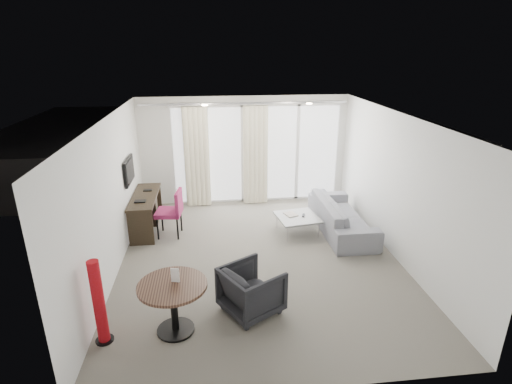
{
  "coord_description": "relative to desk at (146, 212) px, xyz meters",
  "views": [
    {
      "loc": [
        -0.82,
        -6.4,
        3.7
      ],
      "look_at": [
        0.0,
        0.6,
        1.1
      ],
      "focal_mm": 28.0,
      "sensor_mm": 36.0,
      "label": 1
    }
  ],
  "objects": [
    {
      "name": "curtain_track",
      "position": [
        2.23,
        1.25,
        2.07
      ],
      "size": [
        4.8,
        0.04,
        0.04
      ],
      "primitive_type": null,
      "color": "#B2B2B7",
      "rests_on": "ceiling"
    },
    {
      "name": "window_panel",
      "position": [
        2.53,
        1.41,
        0.82
      ],
      "size": [
        4.0,
        0.02,
        2.38
      ],
      "primitive_type": null,
      "color": "white",
      "rests_on": "ground"
    },
    {
      "name": "wall_left",
      "position": [
        -0.27,
        -1.57,
        0.92
      ],
      "size": [
        0.0,
        6.0,
        2.6
      ],
      "primitive_type": "cube",
      "color": "silver",
      "rests_on": "ground"
    },
    {
      "name": "round_table",
      "position": [
        0.83,
        -3.37,
        -0.01
      ],
      "size": [
        1.03,
        1.03,
        0.74
      ],
      "primitive_type": null,
      "rotation": [
        0.0,
        0.0,
        -0.12
      ],
      "color": "#452B1F",
      "rests_on": "floor"
    },
    {
      "name": "red_lamp",
      "position": [
        -0.09,
        -3.47,
        0.22
      ],
      "size": [
        0.32,
        0.32,
        1.2
      ],
      "primitive_type": "cylinder",
      "rotation": [
        0.0,
        0.0,
        0.4
      ],
      "color": "#A30C14",
      "rests_on": "floor"
    },
    {
      "name": "curtain_left",
      "position": [
        1.08,
        1.25,
        0.82
      ],
      "size": [
        0.6,
        0.2,
        2.38
      ],
      "primitive_type": null,
      "color": "#EEE6C3",
      "rests_on": "ground"
    },
    {
      "name": "downlight_b",
      "position": [
        3.43,
        0.03,
        2.21
      ],
      "size": [
        0.12,
        0.12,
        0.02
      ],
      "primitive_type": "cylinder",
      "color": "#FFE0B2",
      "rests_on": "ceiling"
    },
    {
      "name": "desk_chair",
      "position": [
        0.51,
        -0.36,
        0.11
      ],
      "size": [
        0.59,
        0.56,
        0.98
      ],
      "primitive_type": null,
      "rotation": [
        0.0,
        0.0,
        -0.12
      ],
      "color": "#912050",
      "rests_on": "floor"
    },
    {
      "name": "terrace_slab",
      "position": [
        2.53,
        2.93,
        -0.44
      ],
      "size": [
        5.6,
        3.0,
        0.12
      ],
      "primitive_type": "cube",
      "color": "#4D4D50",
      "rests_on": "ground"
    },
    {
      "name": "floor",
      "position": [
        2.23,
        -1.57,
        -0.38
      ],
      "size": [
        5.0,
        6.0,
        0.0
      ],
      "primitive_type": "cube",
      "color": "#666157",
      "rests_on": "ground"
    },
    {
      "name": "wall_right",
      "position": [
        4.73,
        -1.57,
        0.92
      ],
      "size": [
        0.0,
        6.0,
        2.6
      ],
      "primitive_type": "cube",
      "color": "silver",
      "rests_on": "ground"
    },
    {
      "name": "rattan_chair_a",
      "position": [
        3.52,
        2.33,
        0.07
      ],
      "size": [
        0.74,
        0.74,
        0.9
      ],
      "primitive_type": null,
      "rotation": [
        0.0,
        0.0,
        0.23
      ],
      "color": "#4C2F1D",
      "rests_on": "terrace_slab"
    },
    {
      "name": "tv",
      "position": [
        -0.23,
        -0.12,
        0.97
      ],
      "size": [
        0.05,
        0.8,
        0.5
      ],
      "primitive_type": null,
      "color": "black",
      "rests_on": "wall_left"
    },
    {
      "name": "coffee_table",
      "position": [
        3.14,
        -0.55,
        -0.19
      ],
      "size": [
        0.93,
        0.93,
        0.37
      ],
      "primitive_type": null,
      "rotation": [
        0.0,
        0.0,
        0.16
      ],
      "color": "gray",
      "rests_on": "floor"
    },
    {
      "name": "magazine",
      "position": [
        3.02,
        -0.44,
        -0.02
      ],
      "size": [
        0.32,
        0.36,
        0.02
      ],
      "primitive_type": null,
      "rotation": [
        0.0,
        0.0,
        0.34
      ],
      "color": "gray",
      "rests_on": "coffee_table"
    },
    {
      "name": "balustrade",
      "position": [
        2.53,
        4.38,
        0.12
      ],
      "size": [
        5.5,
        0.06,
        1.05
      ],
      "primitive_type": null,
      "color": "#B2B2B7",
      "rests_on": "terrace_slab"
    },
    {
      "name": "menu_card",
      "position": [
        0.88,
        -3.31,
        0.34
      ],
      "size": [
        0.11,
        0.04,
        0.2
      ],
      "primitive_type": null,
      "rotation": [
        0.0,
        0.0,
        -0.23
      ],
      "color": "white",
      "rests_on": "round_table"
    },
    {
      "name": "desk",
      "position": [
        0.0,
        0.0,
        0.0
      ],
      "size": [
        0.5,
        1.61,
        0.75
      ],
      "primitive_type": null,
      "color": "black",
      "rests_on": "floor"
    },
    {
      "name": "downlight_a",
      "position": [
        1.33,
        0.03,
        2.21
      ],
      "size": [
        0.12,
        0.12,
        0.02
      ],
      "primitive_type": "cylinder",
      "color": "#FFE0B2",
      "rests_on": "ceiling"
    },
    {
      "name": "remote",
      "position": [
        3.28,
        -0.53,
        -0.02
      ],
      "size": [
        0.09,
        0.16,
        0.02
      ],
      "primitive_type": null,
      "rotation": [
        0.0,
        0.0,
        -0.31
      ],
      "color": "black",
      "rests_on": "coffee_table"
    },
    {
      "name": "rattan_chair_b",
      "position": [
        4.25,
        3.36,
        -0.0
      ],
      "size": [
        0.59,
        0.59,
        0.75
      ],
      "primitive_type": null,
      "rotation": [
        0.0,
        0.0,
        -0.16
      ],
      "color": "#4C2F1D",
      "rests_on": "terrace_slab"
    },
    {
      "name": "ceiling",
      "position": [
        2.23,
        -1.57,
        2.22
      ],
      "size": [
        5.0,
        6.0,
        0.0
      ],
      "primitive_type": "cube",
      "color": "white",
      "rests_on": "ground"
    },
    {
      "name": "curtain_right",
      "position": [
        2.48,
        1.25,
        0.82
      ],
      "size": [
        0.6,
        0.2,
        2.38
      ],
      "primitive_type": null,
      "color": "#EEE6C3",
      "rests_on": "ground"
    },
    {
      "name": "sofa",
      "position": [
        4.1,
        -0.54,
        -0.04
      ],
      "size": [
        0.89,
        2.28,
        0.66
      ],
      "primitive_type": "imported",
      "rotation": [
        0.0,
        0.0,
        1.57
      ],
      "color": "slate",
      "rests_on": "floor"
    },
    {
      "name": "wall_front",
      "position": [
        2.23,
        -4.57,
        0.92
      ],
      "size": [
        5.0,
        0.0,
        2.6
      ],
      "primitive_type": "cube",
      "color": "silver",
      "rests_on": "ground"
    },
    {
      "name": "tub_armchair",
      "position": [
        1.92,
        -3.05,
        -0.02
      ],
      "size": [
        1.06,
        1.05,
        0.71
      ],
      "primitive_type": "imported",
      "rotation": [
        0.0,
        0.0,
        2.11
      ],
      "color": "black",
      "rests_on": "floor"
    },
    {
      "name": "window_frame",
      "position": [
        2.53,
        1.4,
        0.82
      ],
      "size": [
        4.1,
        0.06,
        2.44
      ],
      "primitive_type": null,
      "color": "white",
      "rests_on": "ground"
    },
    {
      "name": "rattan_table",
      "position": [
        3.42,
        2.25,
        -0.13
      ],
      "size": [
        0.53,
        0.53,
        0.49
      ],
      "primitive_type": null,
      "rotation": [
        0.0,
        0.0,
        0.08
      ],
      "color": "#4C2F1D",
      "rests_on": "terrace_slab"
    }
  ]
}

